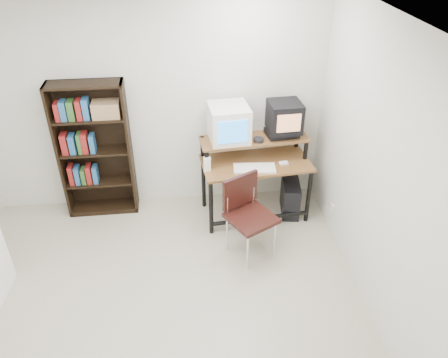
{
  "coord_description": "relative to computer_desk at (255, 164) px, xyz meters",
  "views": [
    {
      "loc": [
        0.36,
        -2.73,
        3.3
      ],
      "look_at": [
        0.74,
        1.1,
        0.82
      ],
      "focal_mm": 35.0,
      "sensor_mm": 36.0,
      "label": 1
    }
  ],
  "objects": [
    {
      "name": "back_wall",
      "position": [
        -1.15,
        0.42,
        0.61
      ],
      "size": [
        4.0,
        0.01,
        2.6
      ],
      "primitive_type": "cube",
      "color": "silver",
      "rests_on": "floor"
    },
    {
      "name": "right_wall",
      "position": [
        0.85,
        -1.58,
        0.61
      ],
      "size": [
        0.01,
        4.0,
        2.6
      ],
      "primitive_type": "cube",
      "color": "silver",
      "rests_on": "floor"
    },
    {
      "name": "desk_speaker",
      "position": [
        -0.57,
        -0.14,
        0.11
      ],
      "size": [
        0.08,
        0.08,
        0.17
      ],
      "primitive_type": "cube",
      "rotation": [
        0.0,
        0.0,
        -0.02
      ],
      "color": "white",
      "rests_on": "computer_desk"
    },
    {
      "name": "mousepad",
      "position": [
        0.33,
        -0.1,
        0.03
      ],
      "size": [
        0.26,
        0.23,
        0.01
      ],
      "primitive_type": "cube",
      "rotation": [
        0.0,
        0.0,
        0.24
      ],
      "color": "black",
      "rests_on": "computer_desk"
    },
    {
      "name": "mouse",
      "position": [
        0.31,
        -0.09,
        0.05
      ],
      "size": [
        0.11,
        0.07,
        0.03
      ],
      "primitive_type": "cube",
      "rotation": [
        0.0,
        0.0,
        0.13
      ],
      "color": "white",
      "rests_on": "mousepad"
    },
    {
      "name": "school_chair",
      "position": [
        -0.19,
        -0.67,
        -0.14
      ],
      "size": [
        0.61,
        0.61,
        0.9
      ],
      "rotation": [
        0.0,
        0.0,
        0.51
      ],
      "color": "black",
      "rests_on": "floor"
    },
    {
      "name": "ceiling",
      "position": [
        -1.15,
        -1.58,
        1.91
      ],
      "size": [
        4.0,
        4.0,
        0.01
      ],
      "primitive_type": "cube",
      "color": "white",
      "rests_on": "back_wall"
    },
    {
      "name": "computer_desk",
      "position": [
        0.0,
        0.0,
        0.0
      ],
      "size": [
        1.3,
        0.74,
        0.98
      ],
      "rotation": [
        0.0,
        0.0,
        0.1
      ],
      "color": "brown",
      "rests_on": "floor"
    },
    {
      "name": "crt_monitor",
      "position": [
        -0.3,
        0.11,
        0.48
      ],
      "size": [
        0.48,
        0.48,
        0.41
      ],
      "rotation": [
        0.0,
        0.0,
        0.1
      ],
      "color": "white",
      "rests_on": "computer_desk"
    },
    {
      "name": "wall_outlet",
      "position": [
        0.83,
        -0.43,
        -0.39
      ],
      "size": [
        0.02,
        0.08,
        0.12
      ],
      "primitive_type": "cube",
      "color": "beige",
      "rests_on": "right_wall"
    },
    {
      "name": "crt_tv",
      "position": [
        0.33,
        0.14,
        0.53
      ],
      "size": [
        0.38,
        0.38,
        0.34
      ],
      "rotation": [
        0.0,
        0.0,
        0.07
      ],
      "color": "black",
      "rests_on": "vcr"
    },
    {
      "name": "floor",
      "position": [
        -1.15,
        -1.58,
        -0.7
      ],
      "size": [
        4.0,
        4.0,
        0.01
      ],
      "primitive_type": "cube",
      "color": "#B5AF96",
      "rests_on": "ground"
    },
    {
      "name": "keyboard",
      "position": [
        -0.04,
        -0.17,
        0.04
      ],
      "size": [
        0.48,
        0.25,
        0.03
      ],
      "primitive_type": "cube",
      "rotation": [
        0.0,
        0.0,
        -0.08
      ],
      "color": "white",
      "rests_on": "computer_desk"
    },
    {
      "name": "cd_spindle",
      "position": [
        0.03,
        0.02,
        0.3
      ],
      "size": [
        0.15,
        0.15,
        0.05
      ],
      "primitive_type": "cylinder",
      "rotation": [
        0.0,
        0.0,
        0.33
      ],
      "color": "#26262B",
      "rests_on": "computer_desk"
    },
    {
      "name": "bookshelf",
      "position": [
        -1.85,
        0.27,
        0.16
      ],
      "size": [
        0.83,
        0.29,
        1.66
      ],
      "rotation": [
        0.0,
        0.0,
        0.02
      ],
      "color": "black",
      "rests_on": "floor"
    },
    {
      "name": "pc_tower",
      "position": [
        0.45,
        -0.02,
        -0.48
      ],
      "size": [
        0.26,
        0.47,
        0.42
      ],
      "primitive_type": "cube",
      "rotation": [
        0.0,
        0.0,
        -0.13
      ],
      "color": "black",
      "rests_on": "floor"
    },
    {
      "name": "vcr",
      "position": [
        0.32,
        0.14,
        0.32
      ],
      "size": [
        0.39,
        0.31,
        0.08
      ],
      "primitive_type": "cube",
      "rotation": [
        0.0,
        0.0,
        0.14
      ],
      "color": "black",
      "rests_on": "computer_desk"
    }
  ]
}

